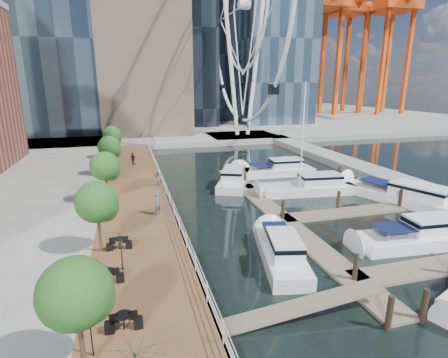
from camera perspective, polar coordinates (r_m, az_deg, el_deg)
name	(u,v)px	position (r m, az deg, el deg)	size (l,w,h in m)	color
ground	(292,272)	(22.83, 11.10, -14.65)	(520.00, 520.00, 0.00)	black
boardwalk	(136,201)	(34.29, -14.24, -3.55)	(6.00, 60.00, 1.00)	brown
seawall	(167,199)	(34.45, -9.25, -3.19)	(0.25, 60.00, 1.00)	#595954
land_far	(155,118)	(120.40, -11.16, 9.82)	(200.00, 114.00, 1.00)	gray
breakwater	(364,170)	(48.82, 21.89, 1.38)	(4.00, 60.00, 1.00)	gray
pier	(242,137)	(74.13, 3.02, 6.86)	(14.00, 12.00, 1.00)	gray
railing	(166,189)	(34.13, -9.49, -1.57)	(0.10, 60.00, 1.05)	white
floating_docks	(322,202)	(34.23, 15.75, -3.71)	(16.00, 34.00, 2.60)	#6D6051
ferris_wheel	(244,5)	(74.80, 3.32, 26.50)	(5.80, 45.60, 47.80)	white
port_cranes	(349,58)	(137.17, 19.69, 18.04)	(40.00, 52.00, 38.00)	#D84C14
street_trees	(105,166)	(32.39, -18.87, 1.96)	(2.60, 42.60, 4.60)	#3F2B1C
cafe_tables	(115,297)	(18.47, -17.33, -17.93)	(2.50, 13.70, 0.74)	black
yacht_foreground	(417,245)	(29.22, 28.95, -9.47)	(2.66, 9.91, 2.15)	white
pedestrian_near	(158,204)	(28.81, -10.80, -3.99)	(0.67, 0.44, 1.83)	#50506A
pedestrian_mid	(157,179)	(36.99, -10.95, 0.04)	(0.73, 0.57, 1.50)	#886C5E
pedestrian_far	(133,159)	(47.49, -14.64, 3.24)	(0.95, 0.39, 1.61)	#343641
moored_yachts	(316,198)	(36.87, 14.79, -3.08)	(22.77, 33.67, 11.50)	silver
cafe_seating	(115,299)	(16.95, -17.30, -18.15)	(4.38, 12.36, 2.39)	#103C1C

